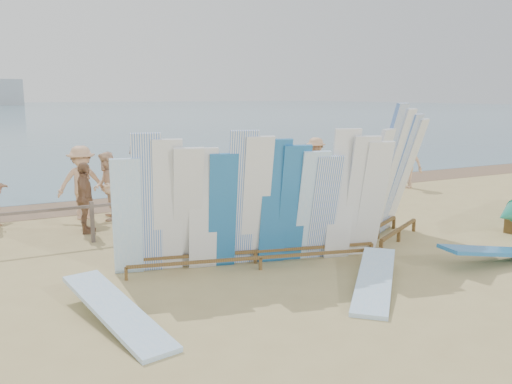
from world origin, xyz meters
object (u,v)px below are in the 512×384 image
beachgoer_10 (361,172)px  beach_chair_right (202,211)px  stroller (253,197)px  main_surfboard_rack (258,206)px  flat_board_d (501,263)px  beachgoer_4 (85,198)px  flat_board_a (117,323)px  beachgoer_2 (107,186)px  side_surfboard_rack (390,180)px  beachgoer_9 (315,164)px  beachgoer_extra_0 (407,162)px  beachgoer_5 (138,171)px  beach_chair_left (220,211)px  beachgoer_6 (271,179)px  beachgoer_8 (250,178)px  beachgoer_3 (82,183)px  vendor_table (347,222)px  flat_board_b (374,288)px

beachgoer_10 → beach_chair_right: bearing=142.3°
beach_chair_right → stroller: bearing=1.7°
main_surfboard_rack → flat_board_d: main_surfboard_rack is taller
stroller → beachgoer_4: beachgoer_4 is taller
beach_chair_right → beachgoer_10: size_ratio=0.53×
flat_board_a → beachgoer_2: bearing=67.6°
side_surfboard_rack → flat_board_a: 6.73m
side_surfboard_rack → beachgoer_9: side_surfboard_rack is taller
beachgoer_4 → beachgoer_extra_0: bearing=-69.5°
flat_board_d → beachgoer_5: (-4.49, 9.30, 0.91)m
beach_chair_left → beachgoer_6: bearing=15.0°
beach_chair_left → beachgoer_2: 2.97m
main_surfboard_rack → side_surfboard_rack: 3.44m
beachgoer_2 → flat_board_a: bearing=3.0°
flat_board_d → beachgoer_9: size_ratio=1.51×
beachgoer_9 → beachgoer_8: (-3.17, -1.43, -0.05)m
beachgoer_2 → stroller: bearing=88.3°
flat_board_a → beachgoer_9: size_ratio=1.51×
beachgoer_4 → beachgoer_3: 1.59m
side_surfboard_rack → flat_board_a: (-6.38, -1.68, -1.36)m
main_surfboard_rack → beachgoer_6: size_ratio=2.86×
beachgoer_6 → beachgoer_10: 3.08m
beachgoer_extra_0 → beachgoer_2: bearing=-107.2°
beachgoer_10 → beachgoer_5: (-5.93, 3.14, 0.02)m
beachgoer_extra_0 → beachgoer_5: beachgoer_5 is taller
beachgoer_9 → beachgoer_2: (-7.11, -1.12, -0.02)m
side_surfboard_rack → beachgoer_4: (-5.80, 3.73, -0.53)m
stroller → beachgoer_10: bearing=-22.0°
beachgoer_4 → beachgoer_3: beachgoer_3 is taller
beachgoer_9 → beachgoer_5: (-5.70, 1.02, 0.02)m
vendor_table → beach_chair_right: vendor_table is taller
beachgoer_extra_0 → beachgoer_5: size_ratio=0.98×
beachgoer_3 → beachgoer_5: beachgoer_3 is taller
stroller → beachgoer_extra_0: 6.77m
flat_board_b → beachgoer_5: 9.41m
flat_board_d → stroller: (-2.24, 6.10, 0.46)m
stroller → beachgoer_5: beachgoer_5 is taller
flat_board_a → beachgoer_extra_0: size_ratio=1.52×
side_surfboard_rack → beachgoer_4: 6.92m
flat_board_b → beachgoer_8: size_ratio=1.60×
beachgoer_extra_0 → beachgoer_10: beachgoer_10 is taller
stroller → beachgoer_5: bearing=102.3°
beach_chair_right → beachgoer_6: size_ratio=0.52×
beachgoer_8 → beachgoer_10: 3.46m
beachgoer_extra_0 → beachgoer_5: (-8.89, 1.93, 0.02)m
flat_board_d → beachgoer_extra_0: 8.63m
beachgoer_8 → beachgoer_2: bearing=111.8°
side_surfboard_rack → beachgoer_extra_0: side_surfboard_rack is taller
main_surfboard_rack → beachgoer_4: (-2.38, 4.06, -0.33)m
flat_board_b → beachgoer_10: 7.65m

